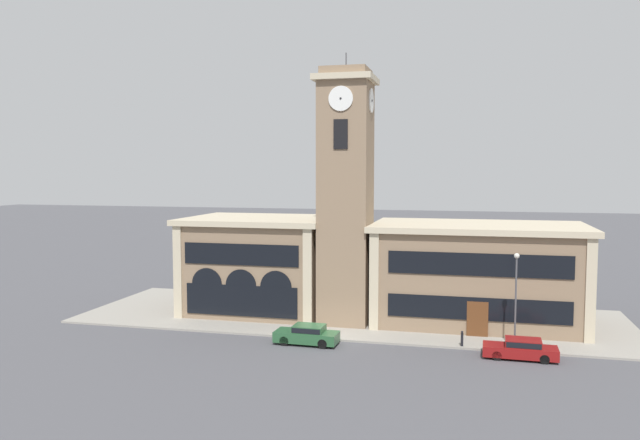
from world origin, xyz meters
TOP-DOWN VIEW (x-y plane):
  - ground_plane at (0.00, 0.00)m, footprint 300.00×300.00m
  - sidewalk_kerb at (0.00, 7.27)m, footprint 43.97×14.54m
  - clock_tower at (0.00, 5.19)m, footprint 4.54×4.54m
  - town_hall_left_wing at (-7.99, 7.87)m, footprint 12.25×9.97m
  - town_hall_right_wing at (10.10, 7.88)m, footprint 16.47×9.97m
  - parked_car_near at (-1.40, -1.19)m, footprint 4.46×1.91m
  - parked_car_mid at (12.81, -1.19)m, footprint 4.69×1.83m
  - street_lamp at (12.53, 0.61)m, footprint 0.36×0.36m
  - bollard at (9.08, 0.35)m, footprint 0.18×0.18m

SIDE VIEW (x-z plane):
  - ground_plane at x=0.00m, z-range 0.00..0.00m
  - sidewalk_kerb at x=0.00m, z-range 0.00..0.15m
  - bollard at x=9.08m, z-range 0.14..1.20m
  - parked_car_mid at x=12.81m, z-range 0.03..1.33m
  - parked_car_near at x=-1.40m, z-range 0.03..1.39m
  - town_hall_right_wing at x=10.10m, z-range 0.02..7.92m
  - town_hall_left_wing at x=-7.99m, z-range 0.02..8.13m
  - street_lamp at x=12.53m, z-range 1.09..7.54m
  - clock_tower at x=0.00m, z-range -0.54..20.52m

